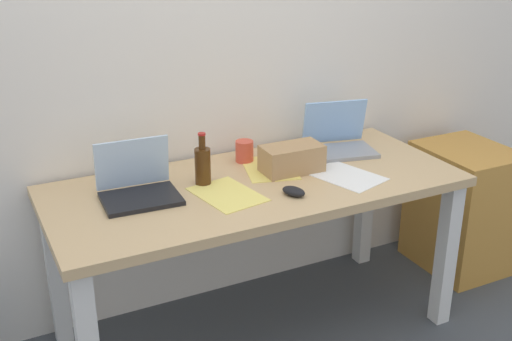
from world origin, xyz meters
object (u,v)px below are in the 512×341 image
object	(u,v)px
coffee_mug	(244,151)
desk	(256,203)
laptop_left	(138,186)
laptop_right	(339,141)
cardboard_box	(292,159)
beer_bottle	(203,165)
computer_mouse	(294,191)
filing_cabinet	(462,208)

from	to	relation	value
coffee_mug	desk	bearing A→B (deg)	-104.16
desk	laptop_left	bearing A→B (deg)	172.07
laptop_right	cardboard_box	world-z (taller)	laptop_right
beer_bottle	laptop_left	bearing A→B (deg)	-177.68
desk	laptop_left	xyz separation A→B (m)	(-0.48, 0.07, 0.14)
desk	computer_mouse	world-z (taller)	computer_mouse
desk	computer_mouse	xyz separation A→B (m)	(0.07, -0.19, 0.11)
desk	beer_bottle	distance (m)	0.28
laptop_right	filing_cabinet	distance (m)	0.87
computer_mouse	filing_cabinet	bearing A→B (deg)	-13.57
computer_mouse	coffee_mug	world-z (taller)	coffee_mug
computer_mouse	filing_cabinet	xyz separation A→B (m)	(1.16, 0.24, -0.42)
beer_bottle	coffee_mug	distance (m)	0.31
coffee_mug	laptop_left	bearing A→B (deg)	-162.76
desk	cardboard_box	bearing A→B (deg)	10.08
beer_bottle	computer_mouse	world-z (taller)	beer_bottle
computer_mouse	beer_bottle	bearing A→B (deg)	110.60
desk	laptop_left	world-z (taller)	laptop_left
computer_mouse	cardboard_box	size ratio (longest dim) A/B	0.39
beer_bottle	coffee_mug	xyz separation A→B (m)	(0.26, 0.16, -0.04)
desk	filing_cabinet	world-z (taller)	desk
coffee_mug	filing_cabinet	distance (m)	1.27
laptop_left	desk	bearing A→B (deg)	-7.93
beer_bottle	coffee_mug	size ratio (longest dim) A/B	2.30
desk	filing_cabinet	size ratio (longest dim) A/B	2.61
filing_cabinet	cardboard_box	bearing A→B (deg)	-178.78
beer_bottle	computer_mouse	bearing A→B (deg)	-44.05
beer_bottle	desk	bearing A→B (deg)	-21.02
computer_mouse	coffee_mug	distance (m)	0.42
beer_bottle	coffee_mug	bearing A→B (deg)	30.77
beer_bottle	computer_mouse	size ratio (longest dim) A/B	2.19
coffee_mug	computer_mouse	bearing A→B (deg)	-88.27
cardboard_box	coffee_mug	size ratio (longest dim) A/B	2.73
beer_bottle	computer_mouse	distance (m)	0.39
computer_mouse	cardboard_box	xyz separation A→B (m)	(0.12, 0.22, 0.04)
cardboard_box	laptop_left	bearing A→B (deg)	177.13
laptop_right	coffee_mug	bearing A→B (deg)	170.42
computer_mouse	coffee_mug	size ratio (longest dim) A/B	1.05
laptop_left	coffee_mug	bearing A→B (deg)	17.24
laptop_right	cardboard_box	bearing A→B (deg)	-158.74
desk	computer_mouse	size ratio (longest dim) A/B	17.10
beer_bottle	cardboard_box	xyz separation A→B (m)	(0.39, -0.04, -0.03)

